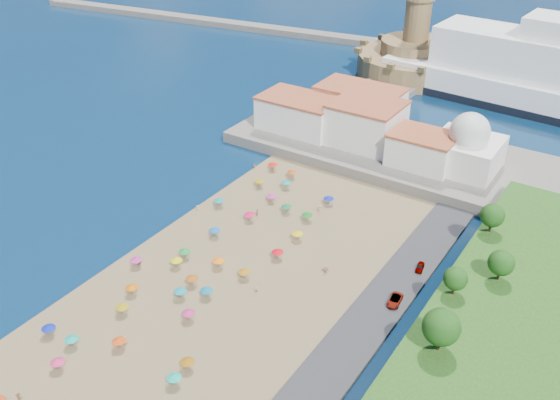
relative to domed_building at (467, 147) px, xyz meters
The scene contains 11 objects.
ground 77.60m from the domed_building, 112.91° to the right, with size 700.00×700.00×0.00m, color #071938.
terrace 21.44m from the domed_building, behind, with size 90.00×36.00×3.00m, color #59544C.
jetty 56.51m from the domed_building, 138.62° to the left, with size 18.00×70.00×2.40m, color #59544C.
breakwater 162.43m from the domed_building, 149.64° to the left, with size 200.00×7.00×2.60m, color #59544C.
waterfront_buildings 33.17m from the domed_building, behind, with size 57.00×29.00×11.00m.
domed_building is the anchor object (origin of this frame).
fortress 79.11m from the domed_building, 122.08° to the left, with size 40.00×40.00×32.40m.
beach_parasols 88.38m from the domed_building, 110.70° to the right, with size 30.58×116.76×2.20m.
beachgoers 76.70m from the domed_building, 114.12° to the right, with size 39.03×98.38×1.88m.
parked_cars 72.83m from the domed_building, 85.25° to the right, with size 2.69×69.36×1.31m.
hillside_trees 80.39m from the domed_building, 76.06° to the right, with size 15.76×107.69×7.86m.
Camera 1 is at (67.44, -72.53, 77.00)m, focal length 40.00 mm.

